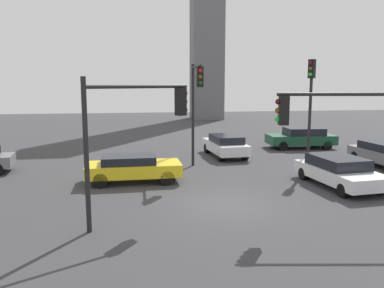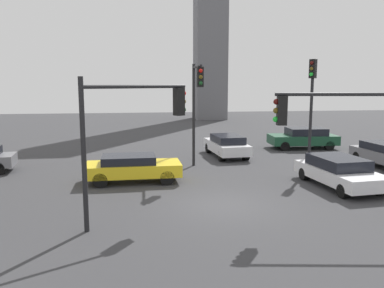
% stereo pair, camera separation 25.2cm
% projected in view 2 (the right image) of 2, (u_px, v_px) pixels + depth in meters
% --- Properties ---
extents(ground_plane, '(97.56, 97.56, 0.00)m').
position_uv_depth(ground_plane, '(223.00, 205.00, 15.36)').
color(ground_plane, '#38383A').
extents(traffic_light_0, '(4.38, 0.88, 4.66)m').
position_uv_depth(traffic_light_0, '(338.00, 124.00, 13.46)').
color(traffic_light_0, black).
rests_on(traffic_light_0, ground_plane).
extents(traffic_light_1, '(0.32, 2.78, 5.75)m').
position_uv_depth(traffic_light_1, '(197.00, 95.00, 20.91)').
color(traffic_light_1, black).
rests_on(traffic_light_1, ground_plane).
extents(traffic_light_2, '(3.54, 2.13, 4.91)m').
position_uv_depth(traffic_light_2, '(136.00, 119.00, 13.23)').
color(traffic_light_2, black).
rests_on(traffic_light_2, ground_plane).
extents(traffic_light_3, '(0.47, 0.46, 5.95)m').
position_uv_depth(traffic_light_3, '(312.00, 94.00, 21.09)').
color(traffic_light_3, black).
rests_on(traffic_light_3, ground_plane).
extents(car_0, '(4.87, 2.43, 1.50)m').
position_uv_depth(car_0, '(304.00, 138.00, 28.45)').
color(car_0, '#19472D').
rests_on(car_0, ground_plane).
extents(car_1, '(2.23, 4.59, 1.39)m').
position_uv_depth(car_1, '(227.00, 145.00, 25.36)').
color(car_1, silver).
rests_on(car_1, ground_plane).
extents(car_3, '(4.52, 2.00, 1.31)m').
position_uv_depth(car_3, '(132.00, 167.00, 18.80)').
color(car_3, yellow).
rests_on(car_3, ground_plane).
extents(car_4, '(2.54, 4.86, 1.36)m').
position_uv_depth(car_4, '(340.00, 171.00, 17.97)').
color(car_4, silver).
rests_on(car_4, ground_plane).
extents(skyline_tower, '(3.92, 3.92, 29.79)m').
position_uv_depth(skyline_tower, '(211.00, 2.00, 49.85)').
color(skyline_tower, slate).
rests_on(skyline_tower, ground_plane).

